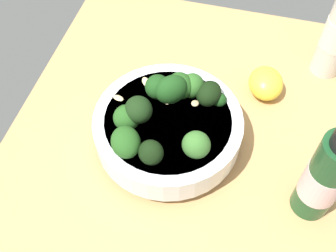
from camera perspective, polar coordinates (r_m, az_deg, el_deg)
name	(u,v)px	position (r cm, az deg, el deg)	size (l,w,h in cm)	color
ground_plane	(199,129)	(66.82, 4.31, -0.44)	(56.96, 56.96, 4.59)	tan
bowl_of_broccoli	(168,124)	(59.12, -0.04, 0.24)	(21.44, 21.44, 10.99)	white
lemon_wedge	(266,83)	(68.69, 13.44, 5.82)	(6.50, 5.53, 4.34)	yellow
bottle_short	(325,177)	(54.21, 21.05, -6.67)	(5.12, 5.12, 17.04)	#194723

